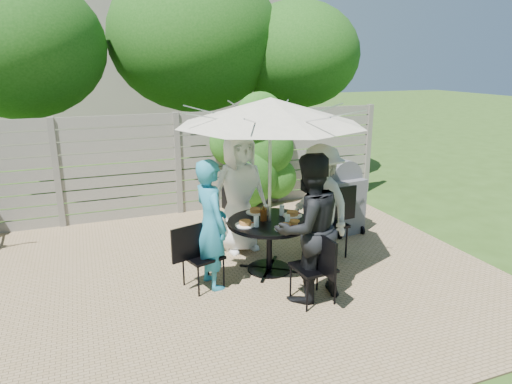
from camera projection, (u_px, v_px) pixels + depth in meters
name	position (u px, v px, depth m)	size (l,w,h in m)	color
backyard_envelope	(130.00, 63.00, 14.25)	(60.00, 60.00, 5.00)	#2D4816
patio_table	(269.00, 236.00, 5.98)	(1.25, 1.25, 0.71)	black
umbrella	(270.00, 111.00, 5.52)	(2.71, 2.71, 2.29)	silver
chair_back	(235.00, 228.00, 6.84)	(0.52, 0.72, 0.96)	black
person_back	(239.00, 193.00, 6.56)	(0.86, 0.56, 1.76)	white
chair_left	(202.00, 269.00, 5.58)	(0.66, 0.52, 0.86)	black
person_left	(211.00, 225.00, 5.49)	(0.59, 0.39, 1.62)	teal
chair_front	(313.00, 282.00, 5.24)	(0.46, 0.66, 0.89)	black
person_front	(308.00, 229.00, 5.18)	(0.85, 0.66, 1.75)	black
chair_right	(327.00, 236.00, 6.50)	(0.74, 0.52, 1.00)	black
person_right	(321.00, 203.00, 6.29)	(1.06, 0.61, 1.64)	#ABACA7
plate_back	(256.00, 211.00, 6.21)	(0.26, 0.26, 0.06)	white
plate_left	(245.00, 224.00, 5.74)	(0.26, 0.26, 0.06)	white
plate_front	(285.00, 227.00, 5.61)	(0.26, 0.26, 0.06)	white
plate_right	(292.00, 214.00, 6.09)	(0.26, 0.26, 0.06)	white
plate_extra	(294.00, 223.00, 5.75)	(0.24, 0.24, 0.06)	white
glass_left	(256.00, 221.00, 5.69)	(0.07, 0.07, 0.14)	silver
glass_front	(287.00, 220.00, 5.73)	(0.07, 0.07, 0.14)	silver
glass_right	(282.00, 210.00, 6.11)	(0.07, 0.07, 0.14)	silver
syrup_jug	(264.00, 214.00, 5.91)	(0.09, 0.09, 0.16)	#59280C
coffee_cup	(267.00, 210.00, 6.13)	(0.08, 0.08, 0.12)	#C6B293
bbq_grill	(343.00, 200.00, 7.32)	(0.64, 0.52, 1.21)	#545459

